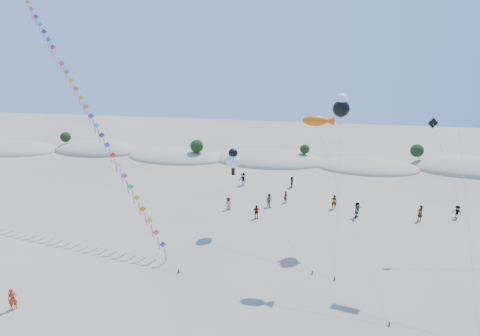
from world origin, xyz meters
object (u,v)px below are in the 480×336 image
(kite_train, at_px, (87,109))
(flyer_foreground, at_px, (13,299))
(parafoil_kite, at_px, (447,3))
(fish_kite, at_px, (319,121))

(kite_train, height_order, flyer_foreground, kite_train)
(flyer_foreground, bearing_deg, parafoil_kite, -9.79)
(parafoil_kite, bearing_deg, fish_kite, -154.28)
(parafoil_kite, distance_m, flyer_foreground, 41.48)
(fish_kite, bearing_deg, parafoil_kite, 25.72)
(parafoil_kite, bearing_deg, flyer_foreground, -154.92)
(kite_train, height_order, fish_kite, kite_train)
(kite_train, bearing_deg, parafoil_kite, -1.76)
(kite_train, distance_m, fish_kite, 24.52)
(fish_kite, xyz_separation_m, flyer_foreground, (-22.24, -10.27, -12.39))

